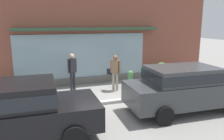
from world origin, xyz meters
name	(u,v)px	position (x,y,z in m)	size (l,w,h in m)	color
ground_plane	(108,102)	(0.00, 0.00, 0.00)	(60.00, 60.00, 0.00)	gray
curb_strip	(110,102)	(0.00, -0.20, 0.06)	(14.00, 0.24, 0.12)	#B2B2AD
storefront	(88,38)	(-0.01, 3.19, 2.34)	(14.00, 0.81, 4.79)	brown
fire_hydrant	(130,80)	(1.48, 1.12, 0.49)	(0.40, 0.36, 0.96)	#4C8C47
pedestrian_with_handbag	(115,70)	(0.80, 1.37, 0.99)	(0.53, 0.53, 1.69)	#9E9384
pedestrian_passerby	(72,69)	(-1.09, 1.94, 1.05)	(0.44, 0.32, 1.77)	#232328
parked_car_black	(15,109)	(-3.30, -2.05, 0.91)	(4.37, 2.14, 1.62)	black
parked_car_dark_gray	(185,86)	(2.31, -1.79, 0.92)	(4.46, 2.12, 1.63)	#383A3D
potted_plant_window_left	(178,72)	(4.87, 2.18, 0.40)	(0.44, 0.44, 0.77)	#33473D
potted_plant_doorstep	(12,85)	(-3.73, 2.36, 0.42)	(0.57, 0.57, 0.76)	#B7B2A3
potted_plant_window_right	(162,70)	(3.85, 2.21, 0.58)	(0.68, 0.68, 1.02)	#33473D
potted_plant_window_center	(43,84)	(-2.42, 2.16, 0.39)	(0.35, 0.35, 0.80)	#33473D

